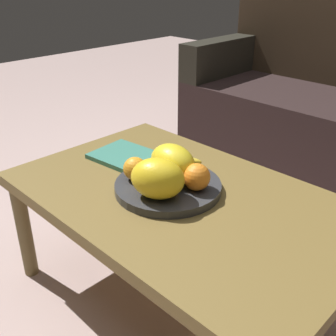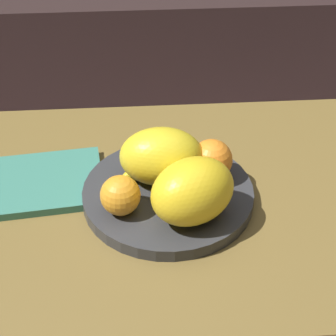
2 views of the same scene
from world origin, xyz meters
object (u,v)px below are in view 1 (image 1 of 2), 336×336
Objects in this scene: melon_large_front at (173,162)px; magazine at (129,157)px; orange_left at (135,169)px; coffee_table at (182,207)px; orange_front at (197,177)px; banana_bunch at (178,168)px; fruit_bowl at (168,187)px; melon_smaller_beside at (158,178)px.

melon_large_front is 0.25m from magazine.
magazine is at bearing 146.11° from orange_left.
magazine is (-0.30, 0.04, 0.05)m from coffee_table.
orange_front is 0.52× the size of banana_bunch.
coffee_table is at bearing -17.60° from melon_large_front.
melon_smaller_beside is (0.04, -0.08, 0.07)m from fruit_bowl.
melon_large_front reaches higher than fruit_bowl.
fruit_bowl is 0.11m from melon_smaller_beside.
banana_bunch is at bearing 110.16° from melon_smaller_beside.
fruit_bowl is at bearing -166.16° from coffee_table.
orange_front reaches higher than fruit_bowl.
melon_large_front reaches higher than banana_bunch.
orange_front is 1.11× the size of orange_left.
melon_large_front reaches higher than coffee_table.
coffee_table is 3.28× the size of fruit_bowl.
banana_bunch is 0.61× the size of magazine.
banana_bunch is (-0.00, 0.02, -0.03)m from melon_large_front.
orange_left reaches higher than magazine.
magazine is (-0.25, 0.06, -0.00)m from fruit_bowl.
melon_large_front is at bearing -12.52° from magazine.
melon_large_front is 0.04m from banana_bunch.
coffee_table is at bearing 25.89° from orange_left.
coffee_table is at bearing -14.75° from magazine.
melon_large_front is at bearing -178.68° from orange_front.
melon_smaller_beside is 2.12× the size of orange_left.
orange_front reaches higher than orange_left.
magazine is at bearing 179.15° from banana_bunch.
coffee_table is at bearing -151.41° from orange_front.
orange_front is at bearing 1.32° from melon_large_front.
orange_front is at bearing 20.72° from fruit_bowl.
melon_large_front reaches higher than magazine.
melon_large_front reaches higher than orange_left.
banana_bunch is (-0.01, 0.05, 0.04)m from fruit_bowl.
fruit_bowl is 1.28× the size of magazine.
melon_smaller_beside is 1.91× the size of orange_front.
banana_bunch is at bearing 144.74° from coffee_table.
orange_front is (0.05, 0.11, -0.02)m from melon_smaller_beside.
fruit_bowl is 2.09× the size of banana_bunch.
melon_large_front is 1.02× the size of banana_bunch.
orange_front is at bearing -12.32° from banana_bunch.
fruit_bowl is 0.11m from orange_left.
orange_front reaches higher than coffee_table.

